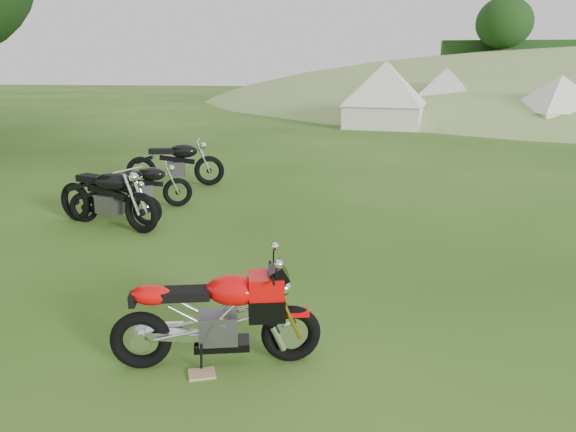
% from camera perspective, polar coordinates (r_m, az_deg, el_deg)
% --- Properties ---
extents(ground, '(120.00, 120.00, 0.00)m').
position_cam_1_polar(ground, '(6.61, 2.28, -8.94)').
color(ground, '#23450E').
rests_on(ground, ground).
extents(sport_motorcycle, '(1.89, 0.87, 1.10)m').
position_cam_1_polar(sport_motorcycle, '(5.21, -7.34, -9.39)').
color(sport_motorcycle, red).
rests_on(sport_motorcycle, ground).
extents(plywood_board, '(0.29, 0.26, 0.02)m').
position_cam_1_polar(plywood_board, '(5.30, -8.74, -15.56)').
color(plywood_board, tan).
rests_on(plywood_board, ground).
extents(vintage_moto_a, '(2.18, 1.23, 1.13)m').
position_cam_1_polar(vintage_moto_a, '(9.92, -17.98, 2.07)').
color(vintage_moto_a, black).
rests_on(vintage_moto_a, ground).
extents(vintage_moto_b, '(1.66, 0.45, 0.87)m').
position_cam_1_polar(vintage_moto_b, '(10.10, -17.21, 1.60)').
color(vintage_moto_b, black).
rests_on(vintage_moto_b, ground).
extents(vintage_moto_c, '(2.17, 0.91, 1.11)m').
position_cam_1_polar(vintage_moto_c, '(12.89, -11.41, 5.42)').
color(vintage_moto_c, black).
rests_on(vintage_moto_c, ground).
extents(vintage_moto_d, '(1.79, 1.02, 0.93)m').
position_cam_1_polar(vintage_moto_d, '(11.03, -14.47, 3.08)').
color(vintage_moto_d, black).
rests_on(vintage_moto_d, ground).
extents(tent_left, '(3.59, 3.59, 2.71)m').
position_cam_1_polar(tent_left, '(24.85, 9.86, 12.02)').
color(tent_left, silver).
rests_on(tent_left, ground).
extents(tent_mid, '(3.37, 3.37, 2.52)m').
position_cam_1_polar(tent_mid, '(28.37, 15.69, 11.89)').
color(tent_mid, beige).
rests_on(tent_mid, ground).
extents(tent_right, '(3.42, 3.42, 2.38)m').
position_cam_1_polar(tent_right, '(25.28, 25.82, 10.41)').
color(tent_right, white).
rests_on(tent_right, ground).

